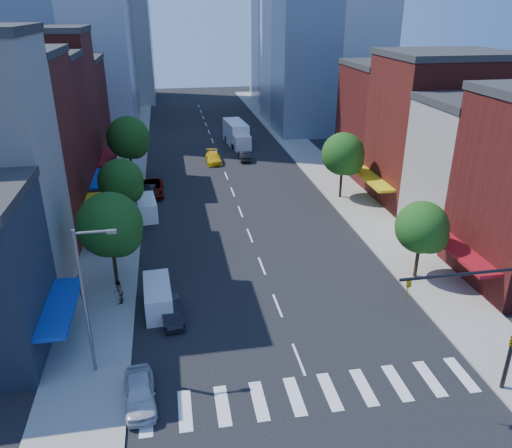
{
  "coord_description": "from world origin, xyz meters",
  "views": [
    {
      "loc": [
        -6.84,
        -23.54,
        19.72
      ],
      "look_at": [
        -0.96,
        9.35,
        5.0
      ],
      "focal_mm": 35.0,
      "sensor_mm": 36.0,
      "label": 1
    }
  ],
  "objects_px": {
    "traffic_car_far": "(235,140)",
    "pedestrian_far": "(118,292)",
    "parked_car_front": "(140,393)",
    "taxi": "(213,158)",
    "parked_car_second": "(171,311)",
    "parked_car_third": "(152,188)",
    "pedestrian_near": "(81,285)",
    "box_truck": "(237,135)",
    "cargo_van_near": "(158,298)",
    "traffic_car_oncoming": "(244,156)",
    "cargo_van_far": "(147,208)",
    "parked_car_rear": "(148,194)"
  },
  "relations": [
    {
      "from": "parked_car_second",
      "to": "pedestrian_far",
      "type": "bearing_deg",
      "value": 138.68
    },
    {
      "from": "parked_car_third",
      "to": "box_truck",
      "type": "height_order",
      "value": "box_truck"
    },
    {
      "from": "cargo_van_far",
      "to": "taxi",
      "type": "distance_m",
      "value": 19.73
    },
    {
      "from": "taxi",
      "to": "pedestrian_near",
      "type": "distance_m",
      "value": 34.79
    },
    {
      "from": "cargo_van_far",
      "to": "pedestrian_far",
      "type": "height_order",
      "value": "cargo_van_far"
    },
    {
      "from": "parked_car_front",
      "to": "taxi",
      "type": "distance_m",
      "value": 44.84
    },
    {
      "from": "cargo_van_far",
      "to": "traffic_car_far",
      "type": "relative_size",
      "value": 1.22
    },
    {
      "from": "parked_car_third",
      "to": "parked_car_second",
      "type": "bearing_deg",
      "value": -87.69
    },
    {
      "from": "parked_car_third",
      "to": "cargo_van_near",
      "type": "xyz_separation_m",
      "value": [
        0.71,
        -23.81,
        0.21
      ]
    },
    {
      "from": "parked_car_front",
      "to": "pedestrian_far",
      "type": "distance_m",
      "value": 10.26
    },
    {
      "from": "box_truck",
      "to": "traffic_car_oncoming",
      "type": "bearing_deg",
      "value": -96.06
    },
    {
      "from": "cargo_van_far",
      "to": "taxi",
      "type": "relative_size",
      "value": 1.0
    },
    {
      "from": "pedestrian_near",
      "to": "traffic_car_oncoming",
      "type": "bearing_deg",
      "value": -35.76
    },
    {
      "from": "taxi",
      "to": "traffic_car_oncoming",
      "type": "relative_size",
      "value": 1.22
    },
    {
      "from": "parked_car_third",
      "to": "cargo_van_near",
      "type": "distance_m",
      "value": 23.82
    },
    {
      "from": "parked_car_front",
      "to": "parked_car_rear",
      "type": "xyz_separation_m",
      "value": [
        -0.17,
        31.03,
        0.04
      ]
    },
    {
      "from": "parked_car_second",
      "to": "parked_car_third",
      "type": "xyz_separation_m",
      "value": [
        -1.57,
        25.16,
        0.11
      ]
    },
    {
      "from": "parked_car_front",
      "to": "pedestrian_far",
      "type": "bearing_deg",
      "value": 95.47
    },
    {
      "from": "parked_car_rear",
      "to": "parked_car_third",
      "type": "bearing_deg",
      "value": 82.02
    },
    {
      "from": "parked_car_rear",
      "to": "cargo_van_near",
      "type": "xyz_separation_m",
      "value": [
        1.15,
        -22.05,
        0.22
      ]
    },
    {
      "from": "taxi",
      "to": "parked_car_second",
      "type": "bearing_deg",
      "value": -99.14
    },
    {
      "from": "pedestrian_near",
      "to": "parked_car_front",
      "type": "bearing_deg",
      "value": -166.67
    },
    {
      "from": "traffic_car_oncoming",
      "to": "box_truck",
      "type": "xyz_separation_m",
      "value": [
        0.14,
        8.24,
        1.0
      ]
    },
    {
      "from": "taxi",
      "to": "traffic_car_far",
      "type": "xyz_separation_m",
      "value": [
        4.16,
        9.08,
        -0.03
      ]
    },
    {
      "from": "traffic_car_far",
      "to": "parked_car_second",
      "type": "bearing_deg",
      "value": 84.38
    },
    {
      "from": "parked_car_rear",
      "to": "parked_car_second",
      "type": "bearing_deg",
      "value": -79.29
    },
    {
      "from": "box_truck",
      "to": "pedestrian_near",
      "type": "distance_m",
      "value": 44.45
    },
    {
      "from": "traffic_car_far",
      "to": "box_truck",
      "type": "relative_size",
      "value": 0.44
    },
    {
      "from": "cargo_van_far",
      "to": "pedestrian_far",
      "type": "bearing_deg",
      "value": -101.7
    },
    {
      "from": "parked_car_rear",
      "to": "pedestrian_far",
      "type": "distance_m",
      "value": 20.99
    },
    {
      "from": "traffic_car_far",
      "to": "box_truck",
      "type": "distance_m",
      "value": 1.12
    },
    {
      "from": "cargo_van_near",
      "to": "traffic_car_far",
      "type": "relative_size",
      "value": 1.2
    },
    {
      "from": "traffic_car_far",
      "to": "pedestrian_far",
      "type": "relative_size",
      "value": 2.21
    },
    {
      "from": "parked_car_rear",
      "to": "taxi",
      "type": "distance_m",
      "value": 15.56
    },
    {
      "from": "pedestrian_near",
      "to": "parked_car_third",
      "type": "bearing_deg",
      "value": -20.97
    },
    {
      "from": "pedestrian_near",
      "to": "pedestrian_far",
      "type": "height_order",
      "value": "pedestrian_far"
    },
    {
      "from": "cargo_van_far",
      "to": "taxi",
      "type": "xyz_separation_m",
      "value": [
        8.49,
        17.8,
        -0.27
      ]
    },
    {
      "from": "box_truck",
      "to": "parked_car_third",
      "type": "bearing_deg",
      "value": -127.23
    },
    {
      "from": "parked_car_third",
      "to": "taxi",
      "type": "xyz_separation_m",
      "value": [
        8.07,
        11.26,
        -0.07
      ]
    },
    {
      "from": "parked_car_third",
      "to": "traffic_car_oncoming",
      "type": "xyz_separation_m",
      "value": [
        12.35,
        11.64,
        -0.11
      ]
    },
    {
      "from": "pedestrian_near",
      "to": "parked_car_second",
      "type": "bearing_deg",
      "value": -130.67
    },
    {
      "from": "parked_car_front",
      "to": "pedestrian_near",
      "type": "distance_m",
      "value": 12.62
    },
    {
      "from": "cargo_van_far",
      "to": "traffic_car_oncoming",
      "type": "height_order",
      "value": "cargo_van_far"
    },
    {
      "from": "parked_car_front",
      "to": "parked_car_second",
      "type": "height_order",
      "value": "parked_car_front"
    },
    {
      "from": "parked_car_third",
      "to": "pedestrian_far",
      "type": "relative_size",
      "value": 3.1
    },
    {
      "from": "parked_car_third",
      "to": "box_truck",
      "type": "relative_size",
      "value": 0.62
    },
    {
      "from": "parked_car_front",
      "to": "traffic_car_far",
      "type": "height_order",
      "value": "parked_car_front"
    },
    {
      "from": "parked_car_front",
      "to": "box_truck",
      "type": "bearing_deg",
      "value": 71.84
    },
    {
      "from": "parked_car_front",
      "to": "pedestrian_near",
      "type": "bearing_deg",
      "value": 106.78
    },
    {
      "from": "cargo_van_near",
      "to": "traffic_car_oncoming",
      "type": "relative_size",
      "value": 1.19
    }
  ]
}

